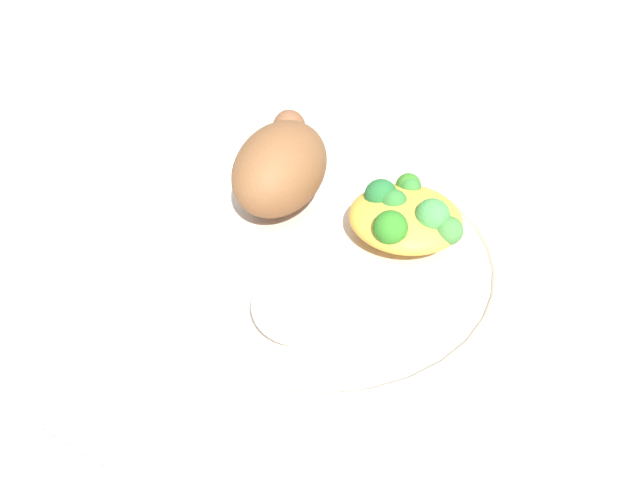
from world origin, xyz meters
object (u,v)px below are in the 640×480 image
Objects in this scene: rice_pile at (305,300)px; mac_cheese_with_broccoli at (405,215)px; fork at (177,433)px; plate at (320,257)px; roasted_chicken at (281,166)px.

mac_cheese_with_broccoli reaches higher than rice_pile.
fork is at bearing 157.98° from rice_pile.
mac_cheese_with_broccoli is 0.25m from fork.
plate is 3.59× the size of rice_pile.
mac_cheese_with_broccoli is 0.68× the size of fork.
rice_pile is at bearing -167.76° from plate.
roasted_chicken is (0.05, 0.06, 0.05)m from plate.
plate is at bearing -8.70° from fork.
rice_pile is at bearing -22.02° from fork.
rice_pile is 0.58× the size of fork.
rice_pile is 0.13m from mac_cheese_with_broccoli.
mac_cheese_with_broccoli is at bearing -93.21° from roasted_chicken.
rice_pile is (-0.13, -0.07, -0.02)m from roasted_chicken.
fork is (-0.23, -0.03, -0.05)m from roasted_chicken.
fork is (-0.23, 0.09, -0.03)m from mac_cheese_with_broccoli.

